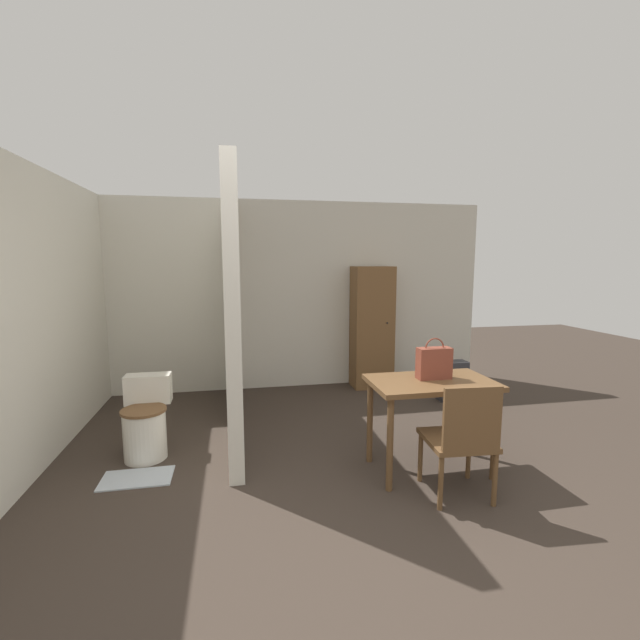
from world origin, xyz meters
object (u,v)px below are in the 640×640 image
at_px(wooden_cabinet, 372,327).
at_px(space_heater, 452,381).
at_px(dining_table, 431,393).
at_px(handbag, 434,363).
at_px(wooden_chair, 462,437).
at_px(toilet, 146,422).

relative_size(wooden_cabinet, space_heater, 3.33).
height_order(dining_table, handbag, handbag).
distance_m(wooden_chair, toilet, 2.65).
relative_size(wooden_chair, handbag, 2.59).
xyz_separation_m(wooden_chair, wooden_cabinet, (0.25, 2.83, 0.35)).
distance_m(wooden_chair, space_heater, 2.31).
relative_size(handbag, wooden_cabinet, 0.21).
bearing_deg(wooden_chair, dining_table, 98.10).
bearing_deg(wooden_cabinet, wooden_chair, -95.06).
distance_m(handbag, wooden_cabinet, 2.36).
height_order(toilet, space_heater, toilet).
xyz_separation_m(dining_table, wooden_cabinet, (0.28, 2.39, 0.17)).
bearing_deg(wooden_cabinet, space_heater, -44.78).
bearing_deg(space_heater, wooden_cabinet, 135.22).
bearing_deg(toilet, dining_table, -17.52).
bearing_deg(handbag, space_heater, 56.41).
height_order(toilet, wooden_cabinet, wooden_cabinet).
height_order(handbag, wooden_cabinet, wooden_cabinet).
bearing_deg(handbag, dining_table, -131.44).
bearing_deg(toilet, handbag, -16.31).
xyz_separation_m(wooden_chair, handbag, (0.01, 0.49, 0.42)).
bearing_deg(handbag, toilet, 163.69).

